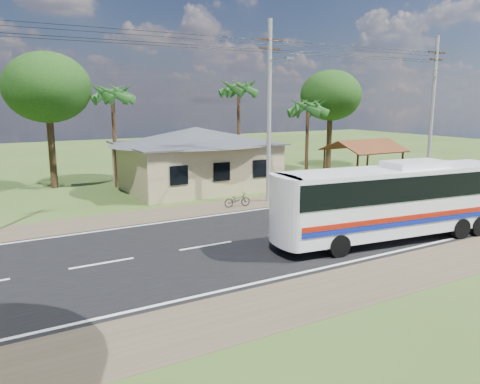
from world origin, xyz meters
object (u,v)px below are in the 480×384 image
(coach_bus, at_px, (397,196))
(motorcycle, at_px, (237,200))
(person, at_px, (336,182))
(waiting_shed, at_px, (364,147))

(coach_bus, distance_m, motorcycle, 9.97)
(person, bearing_deg, coach_bus, 74.24)
(person, bearing_deg, motorcycle, 12.96)
(coach_bus, bearing_deg, waiting_shed, 57.98)
(waiting_shed, bearing_deg, person, -154.00)
(coach_bus, xyz_separation_m, motorcycle, (-2.97, 9.38, -1.61))
(waiting_shed, bearing_deg, coach_bus, -128.86)
(motorcycle, bearing_deg, waiting_shed, -72.26)
(coach_bus, relative_size, motorcycle, 7.18)
(waiting_shed, height_order, person, waiting_shed)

